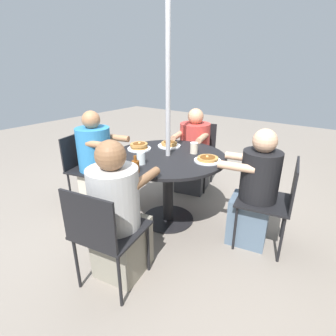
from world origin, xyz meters
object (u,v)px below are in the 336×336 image
Objects in this scene: diner_east at (98,166)px; diner_north at (193,155)px; patio_chair_west at (274,198)px; drinking_glass_a at (141,158)px; pancake_plate_b at (207,159)px; syrup_bottle at (135,166)px; coffee_cup at (194,148)px; pancake_plate_c at (139,147)px; pancake_plate_a at (169,145)px; patio_chair_north at (197,150)px; diner_west at (254,194)px; patio_table at (168,169)px; patio_chair_east at (86,164)px; diner_south at (118,218)px; patio_chair_south at (104,231)px.

diner_north is at bearing 134.16° from diner_east.
drinking_glass_a is at bearing 105.54° from patio_chair_west.
syrup_bottle is at bearing -30.74° from pancake_plate_b.
coffee_cup is at bearing 169.82° from syrup_bottle.
diner_north is 0.92m from pancake_plate_c.
syrup_bottle is (0.78, 0.21, 0.04)m from pancake_plate_a.
patio_chair_north is 1.37m from diner_east.
diner_west is at bearing 87.98° from diner_east.
patio_table is at bearing -78.10° from pancake_plate_b.
coffee_cup reaches higher than pancake_plate_a.
diner_west reaches higher than pancake_plate_c.
syrup_bottle is 1.32× the size of coffee_cup.
patio_chair_east is 0.74× the size of diner_east.
patio_chair_north is 1.58m from syrup_bottle.
diner_north reaches higher than coffee_cup.
diner_south is at bearing -0.97° from coffee_cup.
patio_chair_north is at bearing 91.49° from patio_chair_south.
coffee_cup is 0.98× the size of drinking_glass_a.
patio_chair_west is 0.17m from diner_west.
syrup_bottle is (0.25, 1.05, 0.30)m from patio_chair_east.
diner_east reaches higher than diner_south.
diner_south is at bearing 134.71° from diner_west.
diner_east reaches higher than drinking_glass_a.
pancake_plate_c is at bearing 98.46° from diner_east.
drinking_glass_a is (0.50, -0.91, 0.30)m from diner_west.
patio_chair_east is at bearing 142.86° from diner_south.
diner_north reaches higher than pancake_plate_c.
pancake_plate_a is 0.61m from drinking_glass_a.
diner_west is (-1.01, 0.70, -0.00)m from diner_south.
diner_south is at bearing -14.67° from pancake_plate_b.
coffee_cup is at bearing 77.90° from patio_chair_west.
patio_chair_east is 3.35× the size of pancake_plate_a.
patio_chair_south is at bearing 15.99° from syrup_bottle.
diner_east is at bearing -66.72° from coffee_cup.
patio_chair_west is 1.43m from pancake_plate_c.
syrup_bottle reaches higher than pancake_plate_b.
diner_south reaches higher than diner_north.
patio_chair_east is 1.91m from diner_west.
patio_chair_west is at bearing 45.22° from patio_chair_south.
diner_west reaches higher than patio_table.
pancake_plate_a reaches higher than pancake_plate_b.
syrup_bottle is (1.36, 0.24, 0.32)m from diner_north.
patio_table is 4.61× the size of pancake_plate_a.
diner_north is 1.25m from diner_west.
syrup_bottle is (1.53, 0.28, 0.30)m from patio_chair_north.
patio_chair_east is 5.69× the size of syrup_bottle.
diner_south is 4.46× the size of pancake_plate_c.
syrup_bottle reaches higher than patio_chair_north.
coffee_cup is (-0.21, 0.17, 0.20)m from patio_table.
patio_chair_west is 0.77× the size of diner_west.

